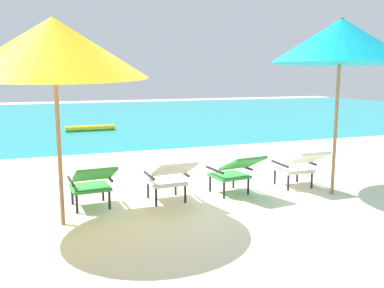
% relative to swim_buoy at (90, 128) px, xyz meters
% --- Properties ---
extents(ground_plane, '(40.00, 40.00, 0.00)m').
position_rel_swim_buoy_xyz_m(ground_plane, '(0.74, -3.95, -0.10)').
color(ground_plane, beige).
extents(ocean_band, '(40.00, 18.00, 0.01)m').
position_rel_swim_buoy_xyz_m(ocean_band, '(0.74, 4.93, -0.09)').
color(ocean_band, teal).
rests_on(ocean_band, ground_plane).
extents(swim_buoy, '(1.60, 0.18, 0.18)m').
position_rel_swim_buoy_xyz_m(swim_buoy, '(0.00, 0.00, 0.00)').
color(swim_buoy, yellow).
rests_on(swim_buoy, ocean_band).
extents(lounge_chair_far_left, '(0.59, 0.91, 0.68)m').
position_rel_swim_buoy_xyz_m(lounge_chair_far_left, '(-0.89, -8.24, 0.31)').
color(lounge_chair_far_left, '#338E3D').
rests_on(lounge_chair_far_left, ground_plane).
extents(lounge_chair_near_left, '(0.56, 0.89, 0.68)m').
position_rel_swim_buoy_xyz_m(lounge_chair_near_left, '(0.19, -8.32, 0.31)').
color(lounge_chair_near_left, silver).
rests_on(lounge_chair_near_left, ground_plane).
extents(lounge_chair_near_right, '(0.64, 0.93, 0.68)m').
position_rel_swim_buoy_xyz_m(lounge_chair_near_right, '(1.24, -8.29, 0.31)').
color(lounge_chair_near_right, '#338E3D').
rests_on(lounge_chair_near_right, ground_plane).
extents(lounge_chair_far_right, '(0.56, 0.88, 0.68)m').
position_rel_swim_buoy_xyz_m(lounge_chair_far_right, '(2.39, -8.29, 0.31)').
color(lounge_chair_far_right, silver).
rests_on(lounge_chair_far_right, ground_plane).
extents(beach_umbrella_left, '(2.32, 2.36, 2.56)m').
position_rel_swim_buoy_xyz_m(beach_umbrella_left, '(-1.31, -8.68, 2.06)').
color(beach_umbrella_left, olive).
rests_on(beach_umbrella_left, ground_plane).
extents(beach_umbrella_right, '(2.70, 2.69, 2.67)m').
position_rel_swim_buoy_xyz_m(beach_umbrella_right, '(2.70, -8.72, 2.23)').
color(beach_umbrella_right, olive).
rests_on(beach_umbrella_right, ground_plane).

